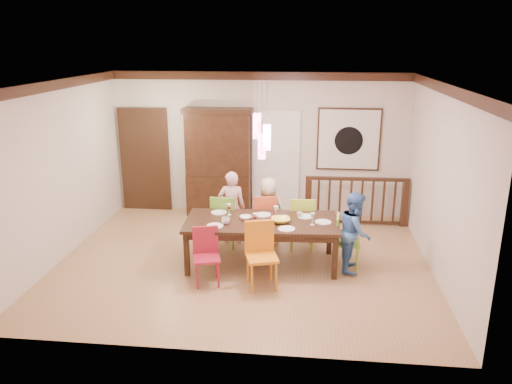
# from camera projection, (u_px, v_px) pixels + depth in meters

# --- Properties ---
(floor) EXTENTS (6.00, 6.00, 0.00)m
(floor) POSITION_uv_depth(u_px,v_px,m) (243.00, 261.00, 8.22)
(floor) COLOR #A67D50
(floor) RESTS_ON ground
(ceiling) EXTENTS (6.00, 6.00, 0.00)m
(ceiling) POSITION_uv_depth(u_px,v_px,m) (242.00, 82.00, 7.37)
(ceiling) COLOR white
(ceiling) RESTS_ON wall_back
(wall_back) EXTENTS (6.00, 0.00, 6.00)m
(wall_back) POSITION_uv_depth(u_px,v_px,m) (259.00, 145.00, 10.17)
(wall_back) COLOR beige
(wall_back) RESTS_ON floor
(wall_left) EXTENTS (0.00, 5.00, 5.00)m
(wall_left) POSITION_uv_depth(u_px,v_px,m) (60.00, 171.00, 8.10)
(wall_left) COLOR beige
(wall_left) RESTS_ON floor
(wall_right) EXTENTS (0.00, 5.00, 5.00)m
(wall_right) POSITION_uv_depth(u_px,v_px,m) (440.00, 182.00, 7.49)
(wall_right) COLOR beige
(wall_right) RESTS_ON floor
(crown_molding) EXTENTS (6.00, 5.00, 0.16)m
(crown_molding) POSITION_uv_depth(u_px,v_px,m) (242.00, 87.00, 7.39)
(crown_molding) COLOR black
(crown_molding) RESTS_ON wall_back
(panel_door) EXTENTS (1.04, 0.07, 2.24)m
(panel_door) POSITION_uv_depth(u_px,v_px,m) (145.00, 161.00, 10.49)
(panel_door) COLOR black
(panel_door) RESTS_ON wall_back
(white_doorway) EXTENTS (0.97, 0.05, 2.22)m
(white_doorway) POSITION_uv_depth(u_px,v_px,m) (276.00, 164.00, 10.22)
(white_doorway) COLOR silver
(white_doorway) RESTS_ON wall_back
(painting) EXTENTS (1.25, 0.06, 1.25)m
(painting) POSITION_uv_depth(u_px,v_px,m) (349.00, 139.00, 9.91)
(painting) COLOR black
(painting) RESTS_ON wall_back
(pendant_cluster) EXTENTS (0.27, 0.21, 1.14)m
(pendant_cluster) POSITION_uv_depth(u_px,v_px,m) (262.00, 136.00, 7.51)
(pendant_cluster) COLOR #FF4C7C
(pendant_cluster) RESTS_ON ceiling
(dining_table) EXTENTS (2.47, 1.22, 0.75)m
(dining_table) POSITION_uv_depth(u_px,v_px,m) (262.00, 225.00, 7.93)
(dining_table) COLOR black
(dining_table) RESTS_ON floor
(chair_far_left) EXTENTS (0.48, 0.48, 0.95)m
(chair_far_left) POSITION_uv_depth(u_px,v_px,m) (226.00, 217.00, 8.70)
(chair_far_left) COLOR #63A32F
(chair_far_left) RESTS_ON floor
(chair_far_mid) EXTENTS (0.53, 0.53, 0.94)m
(chair_far_mid) POSITION_uv_depth(u_px,v_px,m) (263.00, 215.00, 8.76)
(chair_far_mid) COLOR #C84F25
(chair_far_mid) RESTS_ON floor
(chair_far_right) EXTENTS (0.45, 0.45, 0.95)m
(chair_far_right) POSITION_uv_depth(u_px,v_px,m) (302.00, 218.00, 8.61)
(chair_far_right) COLOR #9AC02E
(chair_far_right) RESTS_ON floor
(chair_near_left) EXTENTS (0.47, 0.47, 0.85)m
(chair_near_left) POSITION_uv_depth(u_px,v_px,m) (207.00, 254.00, 7.33)
(chair_near_left) COLOR maroon
(chair_near_left) RESTS_ON floor
(chair_near_mid) EXTENTS (0.54, 0.54, 0.97)m
(chair_near_mid) POSITION_uv_depth(u_px,v_px,m) (262.00, 252.00, 7.22)
(chair_near_mid) COLOR orange
(chair_near_mid) RESTS_ON floor
(chair_end_right) EXTENTS (0.42, 0.42, 0.85)m
(chair_end_right) POSITION_uv_depth(u_px,v_px,m) (348.00, 238.00, 7.90)
(chair_end_right) COLOR #7DB938
(chair_end_right) RESTS_ON floor
(china_hutch) EXTENTS (1.39, 0.46, 2.21)m
(china_hutch) POSITION_uv_depth(u_px,v_px,m) (219.00, 162.00, 10.16)
(china_hutch) COLOR black
(china_hutch) RESTS_ON floor
(balustrade) EXTENTS (1.99, 0.12, 0.96)m
(balustrade) POSITION_uv_depth(u_px,v_px,m) (356.00, 200.00, 9.73)
(balustrade) COLOR black
(balustrade) RESTS_ON floor
(person_far_left) EXTENTS (0.50, 0.35, 1.32)m
(person_far_left) POSITION_uv_depth(u_px,v_px,m) (232.00, 208.00, 8.80)
(person_far_left) COLOR #FFC2CD
(person_far_left) RESTS_ON floor
(person_far_mid) EXTENTS (0.61, 0.41, 1.22)m
(person_far_mid) POSITION_uv_depth(u_px,v_px,m) (268.00, 211.00, 8.75)
(person_far_mid) COLOR #C6B995
(person_far_mid) RESTS_ON floor
(person_end_right) EXTENTS (0.54, 0.66, 1.27)m
(person_end_right) POSITION_uv_depth(u_px,v_px,m) (355.00, 232.00, 7.76)
(person_end_right) COLOR #4274BA
(person_end_right) RESTS_ON floor
(serving_bowl) EXTENTS (0.34, 0.34, 0.07)m
(serving_bowl) POSITION_uv_depth(u_px,v_px,m) (281.00, 220.00, 7.82)
(serving_bowl) COLOR gold
(serving_bowl) RESTS_ON dining_table
(small_bowl) EXTENTS (0.21, 0.21, 0.06)m
(small_bowl) POSITION_uv_depth(u_px,v_px,m) (246.00, 218.00, 7.94)
(small_bowl) COLOR white
(small_bowl) RESTS_ON dining_table
(cup_left) EXTENTS (0.16, 0.16, 0.10)m
(cup_left) POSITION_uv_depth(u_px,v_px,m) (226.00, 221.00, 7.75)
(cup_left) COLOR silver
(cup_left) RESTS_ON dining_table
(cup_right) EXTENTS (0.12, 0.12, 0.09)m
(cup_right) POSITION_uv_depth(u_px,v_px,m) (299.00, 215.00, 8.04)
(cup_right) COLOR silver
(cup_right) RESTS_ON dining_table
(plate_far_left) EXTENTS (0.26, 0.26, 0.01)m
(plate_far_left) POSITION_uv_depth(u_px,v_px,m) (219.00, 212.00, 8.26)
(plate_far_left) COLOR white
(plate_far_left) RESTS_ON dining_table
(plate_far_mid) EXTENTS (0.26, 0.26, 0.01)m
(plate_far_mid) POSITION_uv_depth(u_px,v_px,m) (263.00, 215.00, 8.15)
(plate_far_mid) COLOR white
(plate_far_mid) RESTS_ON dining_table
(plate_far_right) EXTENTS (0.26, 0.26, 0.01)m
(plate_far_right) POSITION_uv_depth(u_px,v_px,m) (306.00, 216.00, 8.07)
(plate_far_right) COLOR white
(plate_far_right) RESTS_ON dining_table
(plate_near_left) EXTENTS (0.26, 0.26, 0.01)m
(plate_near_left) POSITION_uv_depth(u_px,v_px,m) (215.00, 226.00, 7.66)
(plate_near_left) COLOR white
(plate_near_left) RESTS_ON dining_table
(plate_near_mid) EXTENTS (0.26, 0.26, 0.01)m
(plate_near_mid) POSITION_uv_depth(u_px,v_px,m) (287.00, 229.00, 7.54)
(plate_near_mid) COLOR white
(plate_near_mid) RESTS_ON dining_table
(plate_end_right) EXTENTS (0.26, 0.26, 0.01)m
(plate_end_right) POSITION_uv_depth(u_px,v_px,m) (323.00, 222.00, 7.82)
(plate_end_right) COLOR white
(plate_end_right) RESTS_ON dining_table
(wine_glass_a) EXTENTS (0.08, 0.08, 0.19)m
(wine_glass_a) POSITION_uv_depth(u_px,v_px,m) (229.00, 209.00, 8.14)
(wine_glass_a) COLOR #590C19
(wine_glass_a) RESTS_ON dining_table
(wine_glass_b) EXTENTS (0.08, 0.08, 0.19)m
(wine_glass_b) POSITION_uv_depth(u_px,v_px,m) (276.00, 212.00, 8.03)
(wine_glass_b) COLOR silver
(wine_glass_b) RESTS_ON dining_table
(wine_glass_c) EXTENTS (0.08, 0.08, 0.19)m
(wine_glass_c) POSITION_uv_depth(u_px,v_px,m) (255.00, 219.00, 7.69)
(wine_glass_c) COLOR #590C19
(wine_glass_c) RESTS_ON dining_table
(wine_glass_d) EXTENTS (0.08, 0.08, 0.19)m
(wine_glass_d) POSITION_uv_depth(u_px,v_px,m) (312.00, 219.00, 7.70)
(wine_glass_d) COLOR silver
(wine_glass_d) RESTS_ON dining_table
(napkin) EXTENTS (0.18, 0.14, 0.01)m
(napkin) POSITION_uv_depth(u_px,v_px,m) (257.00, 229.00, 7.54)
(napkin) COLOR #D83359
(napkin) RESTS_ON dining_table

